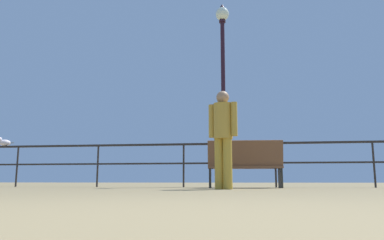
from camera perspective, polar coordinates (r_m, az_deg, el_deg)
The scene contains 6 objects.
ground_plane at distance 1.53m, azimuth -6.14°, elevation -14.76°, with size 60.00×60.00×0.00m, color olive.
pier_railing at distance 8.79m, azimuth 5.63°, elevation -5.20°, with size 23.55×0.05×1.03m.
bench_near_left at distance 7.88m, azimuth 8.12°, elevation -6.47°, with size 1.57×0.70×0.98m.
lamppost_center at distance 9.52m, azimuth 4.77°, elevation 7.52°, with size 0.35×0.35×4.70m.
person_by_bench at distance 6.65m, azimuth 4.76°, elevation -1.84°, with size 0.52×0.34×1.75m.
seagull_on_rail at distance 10.72m, azimuth -26.88°, elevation -3.02°, with size 0.36×0.37×0.22m.
Camera 1 is at (0.37, -1.47, 0.15)m, focal length 34.82 mm.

